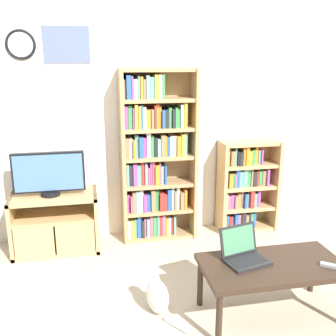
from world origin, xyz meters
The scene contains 9 objects.
wall_back centered at (-0.01, 1.79, 1.30)m, with size 7.05×0.09×2.60m.
tv_stand centered at (-0.87, 1.50, 0.29)m, with size 0.82×0.45×0.58m.
television centered at (-0.90, 1.49, 0.79)m, with size 0.66×0.18×0.42m.
bookshelf_tall centered at (0.14, 1.62, 0.86)m, with size 0.76×0.29×1.75m.
bookshelf_short centered at (1.13, 1.62, 0.49)m, with size 0.64×0.28×0.99m.
coffee_table centered at (0.74, 0.12, 0.38)m, with size 1.03×0.53×0.42m.
laptop centered at (0.55, 0.21, 0.48)m, with size 0.36×0.32×0.24m.
remote_near_laptop centered at (1.12, -0.02, 0.43)m, with size 0.15×0.13×0.02m.
cat centered at (-0.07, 0.32, 0.13)m, with size 0.28×0.43×0.29m.
Camera 1 is at (-0.50, -2.21, 1.84)m, focal length 42.00 mm.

